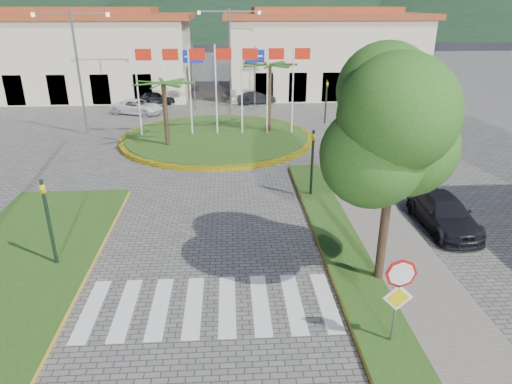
{
  "coord_description": "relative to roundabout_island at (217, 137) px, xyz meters",
  "views": [
    {
      "loc": [
        0.78,
        -7.34,
        8.36
      ],
      "look_at": [
        1.71,
        8.0,
        1.99
      ],
      "focal_mm": 32.0,
      "sensor_mm": 36.0,
      "label": 1
    }
  ],
  "objects": [
    {
      "name": "hill_far_east",
      "position": [
        70.0,
        113.0,
        8.82
      ],
      "size": [
        120.0,
        120.0,
        18.0
      ],
      "primitive_type": "cone",
      "color": "black",
      "rests_on": "ground"
    },
    {
      "name": "street_lamp_centre",
      "position": [
        1.0,
        8.0,
        4.32
      ],
      "size": [
        4.8,
        0.16,
        8.0
      ],
      "color": "slate",
      "rests_on": "ground"
    },
    {
      "name": "car_dark_b",
      "position": [
        3.28,
        11.52,
        0.38
      ],
      "size": [
        3.51,
        1.68,
        1.11
      ],
      "primitive_type": "imported",
      "rotation": [
        0.0,
        0.0,
        1.73
      ],
      "color": "black",
      "rests_on": "ground"
    },
    {
      "name": "median_left",
      "position": [
        -6.5,
        -16.0,
        -0.09
      ],
      "size": [
        5.0,
        14.0,
        0.18
      ],
      "primitive_type": "cube",
      "color": "#264B15",
      "rests_on": "ground"
    },
    {
      "name": "traffic_light_far",
      "position": [
        8.0,
        4.0,
        1.77
      ],
      "size": [
        0.18,
        0.15,
        3.2
      ],
      "color": "black",
      "rests_on": "ground"
    },
    {
      "name": "traffic_light_left",
      "position": [
        -5.2,
        -15.5,
        1.77
      ],
      "size": [
        0.15,
        0.18,
        3.2
      ],
      "color": "black",
      "rests_on": "ground"
    },
    {
      "name": "car_side_right",
      "position": [
        9.25,
        -13.34,
        0.46
      ],
      "size": [
        1.81,
        4.38,
        1.27
      ],
      "primitive_type": "imported",
      "rotation": [
        0.0,
        0.0,
        0.01
      ],
      "color": "black",
      "rests_on": "ground"
    },
    {
      "name": "hill_near_back",
      "position": [
        -10.0,
        108.0,
        7.82
      ],
      "size": [
        110.0,
        110.0,
        16.0
      ],
      "primitive_type": "cone",
      "color": "black",
      "rests_on": "ground"
    },
    {
      "name": "direction_sign_east",
      "position": [
        3.0,
        8.97,
        3.35
      ],
      "size": [
        1.6,
        0.14,
        5.2
      ],
      "color": "slate",
      "rests_on": "ground"
    },
    {
      "name": "verge_right",
      "position": [
        4.8,
        -20.0,
        -0.09
      ],
      "size": [
        1.6,
        28.0,
        0.18
      ],
      "primitive_type": "cube",
      "color": "#264B15",
      "rests_on": "ground"
    },
    {
      "name": "car_dark_a",
      "position": [
        -5.68,
        11.91,
        0.43
      ],
      "size": [
        3.72,
        1.83,
        1.22
      ],
      "primitive_type": "imported",
      "rotation": [
        0.0,
        0.0,
        1.68
      ],
      "color": "black",
      "rests_on": "ground"
    },
    {
      "name": "street_lamp_west",
      "position": [
        -9.0,
        2.0,
        4.32
      ],
      "size": [
        4.8,
        0.16,
        8.0
      ],
      "color": "slate",
      "rests_on": "ground"
    },
    {
      "name": "white_van",
      "position": [
        -6.6,
        8.0,
        0.4
      ],
      "size": [
        4.57,
        3.26,
        1.16
      ],
      "primitive_type": "imported",
      "rotation": [
        0.0,
        0.0,
        1.21
      ],
      "color": "silver",
      "rests_on": "ground"
    },
    {
      "name": "deciduous_tree",
      "position": [
        5.5,
        -17.0,
        5.0
      ],
      "size": [
        3.6,
        3.6,
        6.8
      ],
      "color": "black",
      "rests_on": "ground"
    },
    {
      "name": "sidewalk_right",
      "position": [
        6.0,
        -20.0,
        -0.1
      ],
      "size": [
        4.0,
        28.0,
        0.15
      ],
      "primitive_type": "cube",
      "color": "gray",
      "rests_on": "ground"
    },
    {
      "name": "crosswalk",
      "position": [
        -0.0,
        -18.0,
        -0.17
      ],
      "size": [
        8.0,
        3.0,
        0.01
      ],
      "primitive_type": "cube",
      "color": "silver",
      "rests_on": "ground"
    },
    {
      "name": "roundabout_island",
      "position": [
        0.0,
        0.0,
        0.0
      ],
      "size": [
        12.7,
        12.7,
        6.0
      ],
      "color": "yellow",
      "rests_on": "ground"
    },
    {
      "name": "direction_sign_west",
      "position": [
        -2.0,
        8.97,
        3.35
      ],
      "size": [
        1.6,
        0.14,
        5.2
      ],
      "color": "slate",
      "rests_on": "ground"
    },
    {
      "name": "stop_sign",
      "position": [
        4.9,
        -20.04,
        1.61
      ],
      "size": [
        0.8,
        0.11,
        2.65
      ],
      "color": "slate",
      "rests_on": "ground"
    },
    {
      "name": "building_left",
      "position": [
        -14.0,
        16.0,
        3.73
      ],
      "size": [
        23.32,
        9.54,
        8.05
      ],
      "color": "beige",
      "rests_on": "ground"
    },
    {
      "name": "building_right",
      "position": [
        10.0,
        16.0,
        3.73
      ],
      "size": [
        19.08,
        9.54,
        8.05
      ],
      "color": "beige",
      "rests_on": "ground"
    },
    {
      "name": "traffic_light_right",
      "position": [
        4.5,
        -10.0,
        1.77
      ],
      "size": [
        0.15,
        0.18,
        3.2
      ],
      "color": "black",
      "rests_on": "ground"
    }
  ]
}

